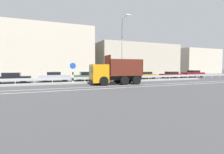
% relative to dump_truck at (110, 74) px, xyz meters
% --- Properties ---
extents(ground_plane, '(320.00, 320.00, 0.00)m').
position_rel_dump_truck_xyz_m(ground_plane, '(0.80, 0.61, -1.26)').
color(ground_plane, '#424244').
extents(lane_strip_0, '(60.13, 0.16, 0.01)m').
position_rel_dump_truck_xyz_m(lane_strip_0, '(0.77, -1.87, -1.26)').
color(lane_strip_0, silver).
rests_on(lane_strip_0, ground_plane).
extents(lane_strip_1, '(60.13, 0.16, 0.01)m').
position_rel_dump_truck_xyz_m(lane_strip_1, '(0.77, -3.60, -1.26)').
color(lane_strip_1, silver).
rests_on(lane_strip_1, ground_plane).
extents(median_island, '(33.07, 1.10, 0.18)m').
position_rel_dump_truck_xyz_m(median_island, '(0.80, 2.64, -1.17)').
color(median_island, gray).
rests_on(median_island, ground_plane).
extents(median_guardrail, '(60.13, 0.09, 0.78)m').
position_rel_dump_truck_xyz_m(median_guardrail, '(0.80, 3.49, -0.69)').
color(median_guardrail, '#9EA0A5').
rests_on(median_guardrail, ground_plane).
extents(dump_truck, '(6.49, 3.10, 3.50)m').
position_rel_dump_truck_xyz_m(dump_truck, '(0.00, 0.00, 0.00)').
color(dump_truck, orange).
rests_on(dump_truck, ground_plane).
extents(median_road_sign, '(0.84, 0.16, 2.67)m').
position_rel_dump_truck_xyz_m(median_road_sign, '(-3.99, 2.64, 0.19)').
color(median_road_sign, white).
rests_on(median_road_sign, ground_plane).
extents(street_lamp_1, '(0.71, 2.24, 8.96)m').
position_rel_dump_truck_xyz_m(street_lamp_1, '(2.85, 2.40, 3.71)').
color(street_lamp_1, '#ADADB2').
rests_on(street_lamp_1, ground_plane).
extents(parked_car_2, '(4.93, 2.02, 1.38)m').
position_rel_dump_truck_xyz_m(parked_car_2, '(-11.32, 6.68, -0.55)').
color(parked_car_2, black).
rests_on(parked_car_2, ground_plane).
extents(parked_car_3, '(4.34, 2.02, 1.41)m').
position_rel_dump_truck_xyz_m(parked_car_3, '(-5.85, 7.04, -0.53)').
color(parked_car_3, '#A3A3A8').
rests_on(parked_car_3, ground_plane).
extents(parked_car_4, '(3.96, 2.17, 1.37)m').
position_rel_dump_truck_xyz_m(parked_car_4, '(-1.14, 6.97, -0.56)').
color(parked_car_4, '#335B33').
rests_on(parked_car_4, ground_plane).
extents(parked_car_5, '(4.25, 1.88, 1.34)m').
position_rel_dump_truck_xyz_m(parked_car_5, '(4.48, 7.14, -0.56)').
color(parked_car_5, '#335B33').
rests_on(parked_car_5, ground_plane).
extents(parked_car_6, '(4.11, 2.02, 1.24)m').
position_rel_dump_truck_xyz_m(parked_car_6, '(9.97, 7.31, -0.61)').
color(parked_car_6, '#B27A14').
rests_on(parked_car_6, ground_plane).
extents(parked_car_7, '(4.94, 2.08, 1.23)m').
position_rel_dump_truck_xyz_m(parked_car_7, '(16.11, 7.32, -0.62)').
color(parked_car_7, maroon).
rests_on(parked_car_7, ground_plane).
extents(parked_car_8, '(4.63, 2.16, 1.45)m').
position_rel_dump_truck_xyz_m(parked_car_8, '(21.43, 7.09, -0.51)').
color(parked_car_8, maroon).
rests_on(parked_car_8, ground_plane).
extents(background_building_0, '(23.29, 14.85, 10.62)m').
position_rel_dump_truck_xyz_m(background_building_0, '(-8.60, 23.07, 4.05)').
color(background_building_0, beige).
rests_on(background_building_0, ground_plane).
extents(background_building_1, '(21.96, 12.42, 8.18)m').
position_rel_dump_truck_xyz_m(background_building_1, '(16.59, 23.10, 2.83)').
color(background_building_1, '#B7AD99').
rests_on(background_building_1, ground_plane).
extents(background_building_2, '(14.93, 9.56, 8.09)m').
position_rel_dump_truck_xyz_m(background_building_2, '(41.56, 24.79, 2.79)').
color(background_building_2, beige).
rests_on(background_building_2, ground_plane).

